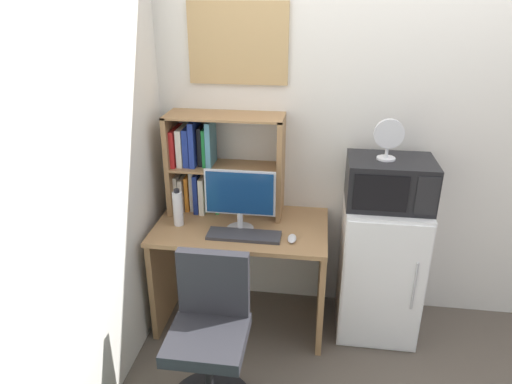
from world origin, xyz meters
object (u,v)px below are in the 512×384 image
at_px(mini_fridge, 379,268).
at_px(desk_fan, 389,138).
at_px(hutch_bookshelf, 209,164).
at_px(keyboard, 244,235).
at_px(computer_mouse, 292,238).
at_px(wall_corkboard, 238,44).
at_px(water_bottle, 178,208).
at_px(desk_chair, 210,343).
at_px(microwave, 390,182).
at_px(monitor, 240,197).

xyz_separation_m(mini_fridge, desk_fan, (-0.04, -0.00, 0.89)).
relative_size(hutch_bookshelf, keyboard, 1.68).
relative_size(computer_mouse, wall_corkboard, 0.17).
height_order(hutch_bookshelf, computer_mouse, hutch_bookshelf).
height_order(water_bottle, desk_chair, water_bottle).
height_order(hutch_bookshelf, microwave, hutch_bookshelf).
distance_m(hutch_bookshelf, water_bottle, 0.37).
height_order(mini_fridge, desk_fan, desk_fan).
distance_m(water_bottle, desk_fan, 1.36).
bearing_deg(water_bottle, wall_corkboard, 48.05).
xyz_separation_m(monitor, mini_fridge, (0.90, 0.12, -0.51)).
distance_m(computer_mouse, microwave, 0.68).
xyz_separation_m(computer_mouse, wall_corkboard, (-0.40, 0.48, 1.08)).
xyz_separation_m(hutch_bookshelf, keyboard, (0.29, -0.36, -0.32)).
distance_m(hutch_bookshelf, desk_fan, 1.16).
bearing_deg(mini_fridge, monitor, -172.27).
distance_m(microwave, desk_chair, 1.40).
bearing_deg(monitor, water_bottle, 177.42).
bearing_deg(keyboard, monitor, 113.64).
distance_m(monitor, wall_corkboard, 0.95).
relative_size(monitor, mini_fridge, 0.47).
bearing_deg(desk_chair, microwave, 39.31).
relative_size(monitor, microwave, 0.86).
relative_size(water_bottle, mini_fridge, 0.27).
distance_m(monitor, mini_fridge, 1.04).
distance_m(keyboard, desk_chair, 0.68).
relative_size(keyboard, desk_fan, 1.84).
height_order(keyboard, desk_chair, desk_chair).
bearing_deg(water_bottle, desk_chair, -62.48).
distance_m(hutch_bookshelf, monitor, 0.39).
bearing_deg(wall_corkboard, hutch_bookshelf, -148.12).
distance_m(computer_mouse, desk_fan, 0.82).
relative_size(water_bottle, wall_corkboard, 0.39).
bearing_deg(keyboard, computer_mouse, -1.14).
bearing_deg(monitor, microwave, 7.92).
distance_m(keyboard, computer_mouse, 0.30).
relative_size(desk_fan, wall_corkboard, 0.39).
relative_size(computer_mouse, desk_chair, 0.12).
bearing_deg(wall_corkboard, desk_chair, -89.23).
xyz_separation_m(monitor, microwave, (0.90, 0.12, 0.10)).
bearing_deg(computer_mouse, desk_chair, -124.54).
xyz_separation_m(water_bottle, mini_fridge, (1.30, 0.10, -0.40)).
relative_size(hutch_bookshelf, water_bottle, 3.06).
relative_size(computer_mouse, water_bottle, 0.44).
xyz_separation_m(computer_mouse, microwave, (0.56, 0.22, 0.31)).
xyz_separation_m(water_bottle, wall_corkboard, (0.34, 0.37, 0.97)).
relative_size(hutch_bookshelf, computer_mouse, 7.02).
distance_m(monitor, desk_fan, 0.95).
bearing_deg(hutch_bookshelf, desk_fan, -8.07).
distance_m(computer_mouse, wall_corkboard, 1.25).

